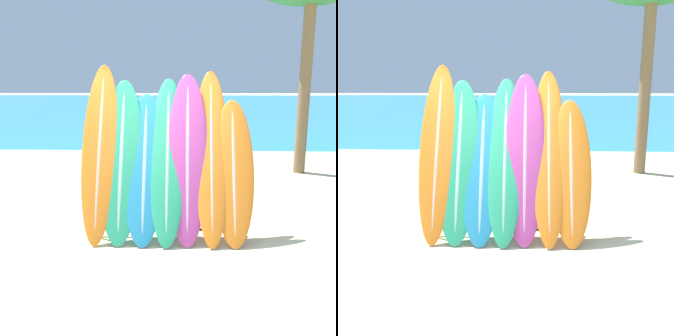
# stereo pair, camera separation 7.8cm
# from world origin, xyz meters

# --- Properties ---
(ground_plane) EXTENTS (160.00, 160.00, 0.00)m
(ground_plane) POSITION_xyz_m (0.00, 0.00, 0.00)
(ground_plane) COLOR beige
(ocean_water) EXTENTS (120.00, 60.00, 0.01)m
(ocean_water) POSITION_xyz_m (0.00, 36.86, 0.00)
(ocean_water) COLOR teal
(ocean_water) RESTS_ON ground_plane
(surfboard_rack) EXTENTS (2.19, 0.04, 0.82)m
(surfboard_rack) POSITION_xyz_m (0.18, 0.65, 0.45)
(surfboard_rack) COLOR #28282D
(surfboard_rack) RESTS_ON ground_plane
(surfboard_slot_0) EXTENTS (0.51, 1.20, 2.44)m
(surfboard_slot_0) POSITION_xyz_m (-0.76, 0.81, 1.22)
(surfboard_slot_0) COLOR orange
(surfboard_slot_0) RESTS_ON ground_plane
(surfboard_slot_1) EXTENTS (0.60, 1.10, 2.21)m
(surfboard_slot_1) POSITION_xyz_m (-0.45, 0.76, 1.11)
(surfboard_slot_1) COLOR #289E70
(surfboard_slot_1) RESTS_ON ground_plane
(surfboard_slot_2) EXTENTS (0.57, 1.06, 2.02)m
(surfboard_slot_2) POSITION_xyz_m (-0.12, 0.72, 1.01)
(surfboard_slot_2) COLOR teal
(surfboard_slot_2) RESTS_ON ground_plane
(surfboard_slot_3) EXTENTS (0.52, 1.22, 2.24)m
(surfboard_slot_3) POSITION_xyz_m (0.20, 0.77, 1.12)
(surfboard_slot_3) COLOR #289E70
(surfboard_slot_3) RESTS_ON ground_plane
(surfboard_slot_4) EXTENTS (0.57, 1.12, 2.30)m
(surfboard_slot_4) POSITION_xyz_m (0.48, 0.77, 1.15)
(surfboard_slot_4) COLOR #B23D8E
(surfboard_slot_4) RESTS_ON ground_plane
(surfboard_slot_5) EXTENTS (0.48, 1.26, 2.35)m
(surfboard_slot_5) POSITION_xyz_m (0.81, 0.80, 1.18)
(surfboard_slot_5) COLOR orange
(surfboard_slot_5) RESTS_ON ground_plane
(surfboard_slot_6) EXTENTS (0.56, 0.98, 1.93)m
(surfboard_slot_6) POSITION_xyz_m (1.12, 0.69, 0.97)
(surfboard_slot_6) COLOR orange
(surfboard_slot_6) RESTS_ON ground_plane
(person_near_water) EXTENTS (0.30, 0.29, 1.77)m
(person_near_water) POSITION_xyz_m (-0.59, 4.98, 0.97)
(person_near_water) COLOR beige
(person_near_water) RESTS_ON ground_plane
(person_mid_beach) EXTENTS (0.26, 0.24, 1.53)m
(person_mid_beach) POSITION_xyz_m (-0.60, 6.01, 0.84)
(person_mid_beach) COLOR #846047
(person_mid_beach) RESTS_ON ground_plane
(person_far_left) EXTENTS (0.24, 0.30, 1.76)m
(person_far_left) POSITION_xyz_m (0.74, 4.30, 0.96)
(person_far_left) COLOR #A87A5B
(person_far_left) RESTS_ON ground_plane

